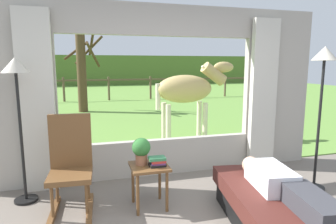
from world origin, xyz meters
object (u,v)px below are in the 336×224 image
(reclining_person, at_px, (283,185))
(book_stack, at_px, (157,162))
(floor_lamp_left, at_px, (17,87))
(floor_lamp_right, at_px, (323,75))
(potted_plant, at_px, (141,149))
(horse, at_px, (188,89))
(pasture_tree, at_px, (82,70))
(rocking_chair, at_px, (71,164))
(side_table, at_px, (149,173))
(recliner_sofa, at_px, (278,212))

(reclining_person, bearing_deg, book_stack, 149.70)
(floor_lamp_left, xyz_separation_m, floor_lamp_right, (3.75, -0.67, 0.12))
(potted_plant, xyz_separation_m, horse, (1.54, 2.66, 0.45))
(floor_lamp_right, height_order, horse, floor_lamp_right)
(book_stack, relative_size, pasture_tree, 0.07)
(book_stack, height_order, horse, horse)
(rocking_chair, bearing_deg, potted_plant, -7.75)
(floor_lamp_right, xyz_separation_m, pasture_tree, (-3.04, 7.65, -0.05))
(side_table, xyz_separation_m, floor_lamp_left, (-1.46, 0.57, 1.01))
(recliner_sofa, relative_size, pasture_tree, 0.64)
(potted_plant, relative_size, floor_lamp_right, 0.17)
(book_stack, bearing_deg, horse, 63.69)
(reclining_person, relative_size, floor_lamp_left, 0.81)
(reclining_person, relative_size, floor_lamp_right, 0.75)
(potted_plant, bearing_deg, horse, 59.94)
(rocking_chair, distance_m, book_stack, 1.01)
(floor_lamp_right, bearing_deg, recliner_sofa, -146.18)
(rocking_chair, height_order, floor_lamp_right, floor_lamp_right)
(pasture_tree, bearing_deg, side_table, -84.36)
(rocking_chair, bearing_deg, floor_lamp_right, -2.42)
(side_table, relative_size, potted_plant, 1.63)
(reclining_person, distance_m, side_table, 1.47)
(reclining_person, xyz_separation_m, floor_lamp_right, (1.16, 0.82, 1.03))
(rocking_chair, relative_size, horse, 0.62)
(rocking_chair, relative_size, floor_lamp_left, 0.63)
(reclining_person, height_order, horse, horse)
(side_table, distance_m, horse, 3.18)
(floor_lamp_right, xyz_separation_m, horse, (-0.83, 2.83, -0.40))
(rocking_chair, xyz_separation_m, floor_lamp_right, (3.18, -0.32, 1.01))
(side_table, xyz_separation_m, book_stack, (0.09, -0.06, 0.15))
(recliner_sofa, bearing_deg, reclining_person, -80.65)
(side_table, relative_size, pasture_tree, 0.18)
(floor_lamp_right, bearing_deg, potted_plant, 176.03)
(side_table, distance_m, floor_lamp_left, 1.86)
(book_stack, relative_size, horse, 0.11)
(book_stack, xyz_separation_m, horse, (1.37, 2.78, 0.58))
(reclining_person, xyz_separation_m, potted_plant, (-1.22, 0.99, 0.18))
(reclining_person, height_order, rocking_chair, rocking_chair)
(floor_lamp_right, bearing_deg, floor_lamp_left, 169.83)
(recliner_sofa, relative_size, horse, 1.01)
(potted_plant, bearing_deg, book_stack, -34.61)
(potted_plant, xyz_separation_m, floor_lamp_left, (-1.38, 0.51, 0.73))
(rocking_chair, distance_m, floor_lamp_left, 1.11)
(floor_lamp_right, bearing_deg, horse, 106.41)
(recliner_sofa, relative_size, floor_lamp_left, 1.03)
(book_stack, xyz_separation_m, floor_lamp_left, (-1.55, 0.62, 0.86))
(reclining_person, xyz_separation_m, side_table, (-1.14, 0.93, -0.10))
(potted_plant, distance_m, horse, 3.11)
(floor_lamp_left, xyz_separation_m, horse, (2.92, 2.16, -0.28))
(side_table, distance_m, potted_plant, 0.29)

